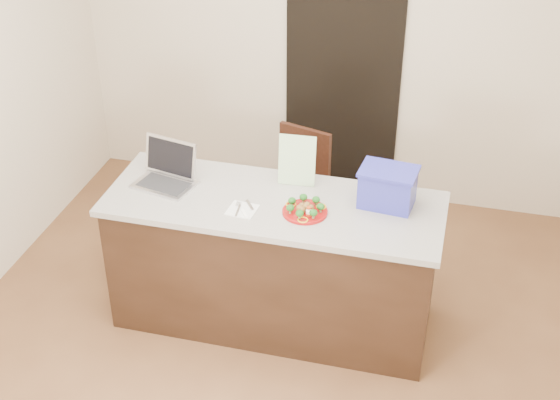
% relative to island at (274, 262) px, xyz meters
% --- Properties ---
extents(ground, '(4.00, 4.00, 0.00)m').
position_rel_island_xyz_m(ground, '(0.00, -0.25, -0.46)').
color(ground, brown).
rests_on(ground, ground).
extents(room_shell, '(4.00, 4.00, 4.00)m').
position_rel_island_xyz_m(room_shell, '(0.00, -0.25, 1.16)').
color(room_shell, white).
rests_on(room_shell, ground).
extents(doorway, '(0.90, 0.02, 2.00)m').
position_rel_island_xyz_m(doorway, '(0.10, 1.73, 0.54)').
color(doorway, black).
rests_on(doorway, ground).
extents(island, '(2.06, 0.76, 0.92)m').
position_rel_island_xyz_m(island, '(0.00, 0.00, 0.00)').
color(island, black).
rests_on(island, ground).
extents(plate, '(0.27, 0.27, 0.02)m').
position_rel_island_xyz_m(plate, '(0.21, -0.08, 0.47)').
color(plate, maroon).
rests_on(plate, island).
extents(meatballs, '(0.11, 0.11, 0.04)m').
position_rel_island_xyz_m(meatballs, '(0.21, -0.08, 0.49)').
color(meatballs, brown).
rests_on(meatballs, plate).
extents(broccoli, '(0.23, 0.23, 0.04)m').
position_rel_island_xyz_m(broccoli, '(0.21, -0.08, 0.51)').
color(broccoli, '#134713').
rests_on(broccoli, plate).
extents(pepper_rings, '(0.25, 0.23, 0.01)m').
position_rel_island_xyz_m(pepper_rings, '(0.21, -0.08, 0.48)').
color(pepper_rings, gold).
rests_on(pepper_rings, plate).
extents(napkin, '(0.18, 0.18, 0.01)m').
position_rel_island_xyz_m(napkin, '(-0.15, -0.14, 0.46)').
color(napkin, silver).
rests_on(napkin, island).
extents(fork, '(0.04, 0.16, 0.00)m').
position_rel_island_xyz_m(fork, '(-0.17, -0.13, 0.47)').
color(fork, '#AFAEB3').
rests_on(fork, napkin).
extents(knife, '(0.08, 0.20, 0.01)m').
position_rel_island_xyz_m(knife, '(-0.12, -0.16, 0.47)').
color(knife, white).
rests_on(knife, napkin).
extents(yogurt_bottle, '(0.03, 0.03, 0.07)m').
position_rel_island_xyz_m(yogurt_bottle, '(0.25, -0.12, 0.49)').
color(yogurt_bottle, white).
rests_on(yogurt_bottle, island).
extents(laptop, '(0.41, 0.36, 0.26)m').
position_rel_island_xyz_m(laptop, '(-0.71, 0.07, 0.53)').
color(laptop, silver).
rests_on(laptop, island).
extents(leaflet, '(0.23, 0.06, 0.33)m').
position_rel_island_xyz_m(leaflet, '(0.09, 0.24, 0.62)').
color(leaflet, white).
rests_on(leaflet, island).
extents(blue_box, '(0.36, 0.27, 0.24)m').
position_rel_island_xyz_m(blue_box, '(0.67, 0.14, 0.58)').
color(blue_box, '#2A2D9A').
rests_on(blue_box, island).
extents(chair, '(0.51, 0.51, 0.92)m').
position_rel_island_xyz_m(chair, '(-0.03, 0.90, 0.06)').
color(chair, '#381A10').
rests_on(chair, ground).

